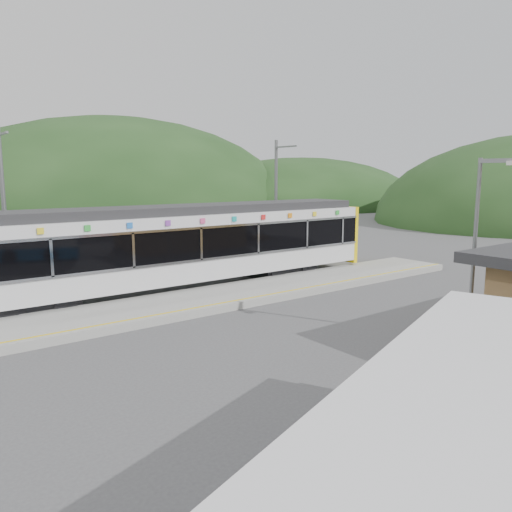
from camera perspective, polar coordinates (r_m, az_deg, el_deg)
ground at (r=17.99m, az=2.31°, el=-7.11°), size 120.00×120.00×0.00m
hills at (r=25.82m, az=5.50°, el=-2.14°), size 146.00×149.00×26.00m
platform at (r=20.52m, az=-3.56°, el=-4.64°), size 26.00×3.20×0.30m
yellow_line at (r=19.44m, az=-1.44°, el=-4.93°), size 26.00×0.10×0.01m
train at (r=22.02m, az=-9.35°, el=1.28°), size 20.44×3.01×3.74m
catenary_mast_west at (r=22.30m, az=-26.81°, el=4.61°), size 0.18×1.80×7.00m
catenary_mast_east at (r=28.36m, az=2.34°, el=6.34°), size 0.18×1.80×7.00m
bus at (r=6.88m, az=21.24°, el=-24.43°), size 10.05×5.47×2.69m
lamp_post at (r=16.26m, az=24.14°, el=2.33°), size 0.38×1.02×5.56m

